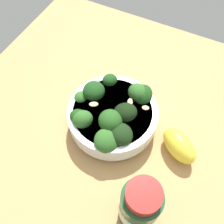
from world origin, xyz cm
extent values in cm
cube|color=tan|center=(0.00, 0.00, -2.42)|extent=(67.73, 67.73, 4.84)
cylinder|color=white|center=(0.25, -0.23, 0.63)|extent=(9.71, 9.71, 1.27)
cylinder|color=white|center=(0.25, -0.23, 3.17)|extent=(17.66, 17.66, 3.80)
cylinder|color=silver|center=(0.25, -0.23, 4.67)|extent=(15.42, 15.42, 0.80)
cylinder|color=#589D47|center=(-2.59, -0.11, 4.51)|extent=(1.99, 1.85, 1.30)
ellipsoid|color=black|center=(-2.59, -0.11, 6.21)|extent=(6.06, 5.60, 5.51)
cylinder|color=#2F662B|center=(5.18, 4.16, 3.45)|extent=(1.78, 1.89, 1.80)
ellipsoid|color=#194216|center=(5.18, 4.16, 5.20)|extent=(4.57, 4.11, 4.32)
cylinder|color=#589D47|center=(4.02, 4.51, 3.60)|extent=(2.10, 2.14, 1.72)
ellipsoid|color=#2D6023|center=(4.02, 4.51, 5.50)|extent=(5.24, 6.17, 5.47)
cylinder|color=#4A8F3C|center=(5.05, -1.87, 4.38)|extent=(2.14, 2.10, 1.13)
ellipsoid|color=#194216|center=(5.05, -1.87, 6.11)|extent=(5.37, 5.38, 3.34)
cylinder|color=#3C7A32|center=(3.80, -6.40, 3.52)|extent=(1.42, 1.42, 1.32)
ellipsoid|color=#194216|center=(3.80, -6.40, 4.91)|extent=(4.12, 4.97, 4.35)
cylinder|color=#3C7A32|center=(7.03, 0.39, 3.16)|extent=(1.36, 1.51, 1.89)
ellipsoid|color=#2D6023|center=(7.03, 0.39, 4.81)|extent=(3.86, 3.58, 3.32)
cylinder|color=#589D47|center=(-2.74, -5.67, 3.90)|extent=(2.08, 2.13, 1.10)
ellipsoid|color=#2D6023|center=(-2.74, -5.67, 5.58)|extent=(5.75, 5.37, 4.52)
cylinder|color=#4A8F3C|center=(-3.76, 4.16, 3.84)|extent=(1.54, 1.58, 1.54)
ellipsoid|color=black|center=(-3.76, 4.16, 5.58)|extent=(6.61, 5.98, 4.66)
cylinder|color=#589D47|center=(-0.57, 2.78, 4.72)|extent=(1.27, 1.23, 1.06)
ellipsoid|color=#194216|center=(-0.57, 2.78, 5.88)|extent=(3.43, 3.55, 3.06)
cylinder|color=#2F662B|center=(-1.94, 6.38, 3.64)|extent=(2.03, 2.11, 1.36)
ellipsoid|color=#2D6023|center=(-1.94, 6.38, 5.39)|extent=(5.61, 5.72, 5.57)
cylinder|color=#3C7A32|center=(-3.84, -5.79, 3.53)|extent=(2.06, 2.15, 1.67)
ellipsoid|color=#194216|center=(-3.84, -5.79, 5.31)|extent=(4.36, 5.64, 4.57)
cylinder|color=#3C7A32|center=(-0.97, 2.92, 4.65)|extent=(1.72, 1.77, 1.50)
ellipsoid|color=#23511C|center=(-0.97, 2.92, 6.38)|extent=(6.44, 6.97, 5.22)
ellipsoid|color=#DBBC84|center=(-5.79, -1.95, 7.33)|extent=(1.81, 2.01, 1.22)
ellipsoid|color=#DBBC84|center=(-2.45, -2.53, 6.23)|extent=(1.70, 2.06, 0.53)
ellipsoid|color=#DBBC84|center=(3.39, 1.19, 6.59)|extent=(2.02, 1.92, 0.90)
ellipsoid|color=yellow|center=(-13.96, 0.16, 2.51)|extent=(9.02, 7.89, 5.02)
cylinder|color=#194723|center=(-11.59, 14.28, 5.72)|extent=(6.07, 6.07, 11.45)
cylinder|color=maroon|center=(-11.59, 14.28, 12.58)|extent=(4.99, 4.99, 2.27)
cylinder|color=beige|center=(-11.59, 14.28, 5.39)|extent=(6.19, 6.19, 4.20)
camera|label=1|loc=(-11.68, 23.77, 47.11)|focal=41.46mm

